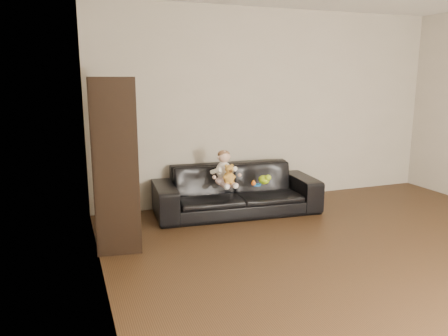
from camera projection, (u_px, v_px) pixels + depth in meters
name	position (u px, v px, depth m)	size (l,w,h in m)	color
floor	(412.00, 278.00, 3.77)	(5.50, 5.50, 0.00)	#3F2816
wall_back	(272.00, 106.00, 6.03)	(5.00, 5.00, 0.00)	#B8AE9B
wall_left	(106.00, 144.00, 2.66)	(5.50, 5.50, 0.00)	#B8AE9B
sofa	(236.00, 190.00, 5.53)	(2.06, 0.80, 0.60)	black
cabinet	(116.00, 164.00, 4.35)	(0.43, 0.59, 1.70)	black
shelf_item	(116.00, 125.00, 4.28)	(0.18, 0.25, 0.28)	silver
baby	(224.00, 170.00, 5.30)	(0.32, 0.38, 0.44)	beige
teddy_bear	(229.00, 175.00, 5.18)	(0.14, 0.14, 0.24)	gold
toy_green	(264.00, 180.00, 5.41)	(0.14, 0.16, 0.11)	#ADE11A
toy_rattle	(254.00, 183.00, 5.33)	(0.06, 0.06, 0.06)	orange
toy_blue_disc	(256.00, 185.00, 5.36)	(0.11, 0.11, 0.02)	blue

